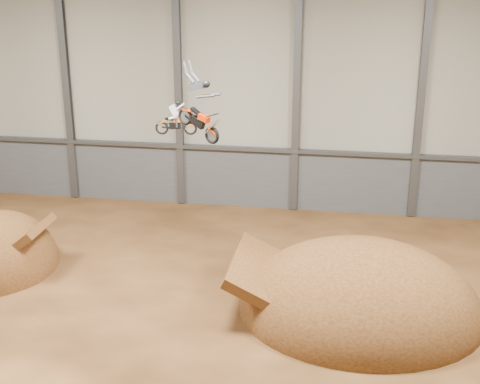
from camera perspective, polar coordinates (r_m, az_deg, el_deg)
name	(u,v)px	position (r m, az deg, el deg)	size (l,w,h in m)	color
floor	(174,340)	(26.42, -5.66, -12.46)	(40.00, 40.00, 0.00)	#442712
back_wall	(237,88)	(37.75, -0.23, 8.89)	(40.00, 0.10, 14.00)	#9D9A8B
lower_band_back	(237,177)	(38.96, -0.24, 1.25)	(39.80, 0.18, 3.50)	#4D5055
steel_rail	(237,148)	(38.30, -0.29, 3.74)	(39.80, 0.35, 0.20)	#47494F
steel_column_1	(66,83)	(40.40, -14.59, 8.97)	(0.40, 0.36, 13.90)	#47494F
steel_column_2	(178,87)	(38.24, -5.28, 8.94)	(0.40, 0.36, 13.90)	#47494F
steel_column_3	(297,90)	(37.17, 4.85, 8.65)	(0.40, 0.36, 13.90)	#47494F
steel_column_4	(421,94)	(37.27, 15.22, 8.07)	(0.40, 0.36, 13.90)	#47494F
landing_ramp	(359,311)	(28.62, 10.12, -9.99)	(10.02, 8.87, 5.78)	#412410
fmx_rider_a	(176,116)	(30.10, -5.49, 6.48)	(1.90, 0.72, 1.72)	#C05A13
fmx_rider_b	(196,102)	(27.00, -3.81, 7.67)	(2.99, 0.86, 2.57)	red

